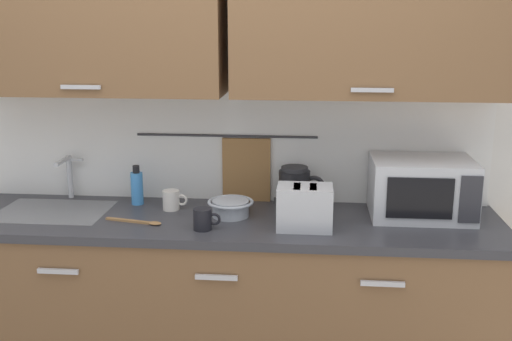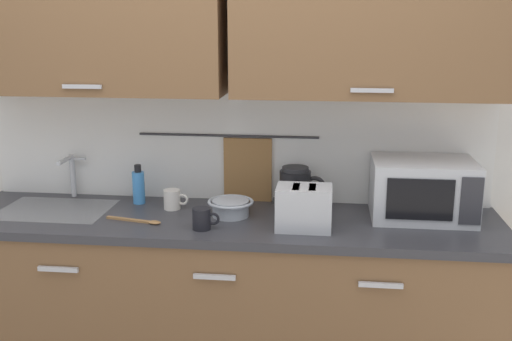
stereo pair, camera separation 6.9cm
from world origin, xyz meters
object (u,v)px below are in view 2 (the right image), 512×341
object	(u,v)px
toaster	(304,208)
wooden_spoon	(140,221)
electric_kettle	(296,189)
mug_near_sink	(173,199)
mug_by_kettle	(202,219)
dish_soap_bottle	(139,186)
mixing_bowl	(231,207)
microwave	(423,189)

from	to	relation	value
toaster	wooden_spoon	bearing A→B (deg)	-179.91
electric_kettle	wooden_spoon	bearing A→B (deg)	-157.80
mug_near_sink	mug_by_kettle	bearing A→B (deg)	-53.20
dish_soap_bottle	mixing_bowl	distance (m)	0.51
electric_kettle	dish_soap_bottle	distance (m)	0.78
electric_kettle	microwave	bearing A→B (deg)	-5.84
mug_by_kettle	dish_soap_bottle	bearing A→B (deg)	138.78
electric_kettle	dish_soap_bottle	world-z (taller)	electric_kettle
dish_soap_bottle	mug_by_kettle	bearing A→B (deg)	-41.22
electric_kettle	wooden_spoon	size ratio (longest dim) A/B	0.83
mixing_bowl	mug_by_kettle	bearing A→B (deg)	-115.85
mug_by_kettle	electric_kettle	bearing A→B (deg)	41.14
toaster	microwave	bearing A→B (deg)	22.40
microwave	dish_soap_bottle	bearing A→B (deg)	177.38
mug_by_kettle	mixing_bowl	bearing A→B (deg)	64.15
mixing_bowl	electric_kettle	bearing A→B (deg)	26.28
wooden_spoon	microwave	bearing A→B (deg)	9.87
mixing_bowl	dish_soap_bottle	bearing A→B (deg)	163.00
microwave	mug_by_kettle	bearing A→B (deg)	-163.91
microwave	mug_by_kettle	xyz separation A→B (m)	(-0.97, -0.28, -0.09)
dish_soap_bottle	mixing_bowl	world-z (taller)	dish_soap_bottle
electric_kettle	mug_near_sink	world-z (taller)	electric_kettle
dish_soap_bottle	toaster	bearing A→B (deg)	-18.79
mug_near_sink	wooden_spoon	size ratio (longest dim) A/B	0.44
toaster	mug_by_kettle	distance (m)	0.44
wooden_spoon	mixing_bowl	bearing A→B (deg)	18.97
electric_kettle	mixing_bowl	bearing A→B (deg)	-153.72
electric_kettle	toaster	world-z (taller)	electric_kettle
dish_soap_bottle	mug_by_kettle	distance (m)	0.52
mug_near_sink	mixing_bowl	bearing A→B (deg)	-14.11
mug_near_sink	wooden_spoon	xyz separation A→B (m)	(-0.10, -0.21, -0.04)
toaster	mug_by_kettle	world-z (taller)	toaster
mixing_bowl	mug_near_sink	bearing A→B (deg)	165.89
dish_soap_bottle	mug_by_kettle	xyz separation A→B (m)	(0.39, -0.34, -0.04)
microwave	mug_by_kettle	world-z (taller)	microwave
dish_soap_bottle	mug_near_sink	world-z (taller)	dish_soap_bottle
mug_near_sink	mixing_bowl	size ratio (longest dim) A/B	0.56
electric_kettle	mug_by_kettle	xyz separation A→B (m)	(-0.39, -0.34, -0.05)
toaster	electric_kettle	bearing A→B (deg)	100.00
microwave	dish_soap_bottle	size ratio (longest dim) A/B	2.35
dish_soap_bottle	mug_by_kettle	size ratio (longest dim) A/B	1.63
microwave	dish_soap_bottle	distance (m)	1.36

